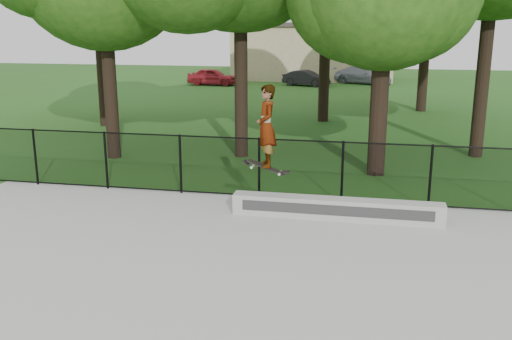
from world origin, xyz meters
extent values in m
plane|color=#265016|center=(0.00, 0.00, 0.00)|extent=(100.00, 100.00, 0.00)
cube|color=#AAABA5|center=(0.00, 0.00, 0.03)|extent=(14.00, 12.00, 0.06)
cube|color=#999995|center=(1.96, 4.70, 0.29)|extent=(4.57, 0.40, 0.46)
imported|color=maroon|center=(-8.48, 31.80, 0.60)|extent=(3.55, 1.57, 1.19)
imported|color=black|center=(-1.96, 32.68, 0.54)|extent=(3.16, 2.00, 1.07)
imported|color=gray|center=(1.86, 34.96, 0.61)|extent=(4.20, 2.94, 1.21)
cube|color=black|center=(0.45, 4.41, 1.22)|extent=(0.80, 0.23, 0.31)
imported|color=#B6DCF0|center=(0.45, 4.41, 2.11)|extent=(0.63, 0.75, 1.74)
cylinder|color=black|center=(-6.00, 5.90, 0.81)|extent=(0.06, 0.06, 1.50)
cylinder|color=black|center=(-4.00, 5.90, 0.81)|extent=(0.06, 0.06, 1.50)
cylinder|color=black|center=(-2.00, 5.90, 0.81)|extent=(0.06, 0.06, 1.50)
cylinder|color=black|center=(0.00, 5.90, 0.81)|extent=(0.06, 0.06, 1.50)
cylinder|color=black|center=(2.00, 5.90, 0.81)|extent=(0.06, 0.06, 1.50)
cylinder|color=black|center=(4.00, 5.90, 0.81)|extent=(0.06, 0.06, 1.50)
cylinder|color=black|center=(0.00, 5.90, 1.53)|extent=(16.00, 0.04, 0.04)
cylinder|color=black|center=(0.00, 5.90, 0.11)|extent=(16.00, 0.04, 0.04)
cube|color=black|center=(0.00, 5.90, 0.81)|extent=(16.00, 0.01, 1.50)
cylinder|color=black|center=(-5.50, 9.50, 2.30)|extent=(0.44, 0.44, 4.60)
cylinder|color=black|center=(-1.50, 10.50, 2.68)|extent=(0.44, 0.44, 5.35)
cylinder|color=black|center=(2.80, 9.00, 2.01)|extent=(0.44, 0.44, 4.01)
cylinder|color=black|center=(6.00, 12.00, 2.92)|extent=(0.44, 0.44, 5.85)
cylinder|color=black|center=(-8.50, 15.00, 2.25)|extent=(0.44, 0.44, 4.50)
cylinder|color=black|center=(0.50, 18.00, 2.77)|extent=(0.44, 0.44, 5.54)
cylinder|color=black|center=(5.00, 22.00, 2.14)|extent=(0.44, 0.44, 4.29)
cube|color=#C6B98B|center=(-2.00, 38.00, 2.00)|extent=(12.00, 6.00, 4.00)
cube|color=#3F3833|center=(-2.00, 38.00, 4.15)|extent=(12.40, 6.40, 0.30)
camera|label=1|loc=(2.60, -7.23, 4.19)|focal=40.00mm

